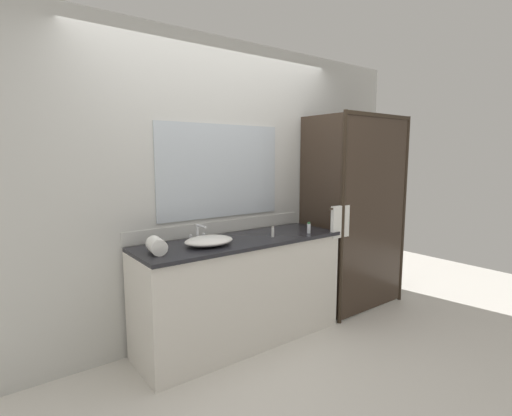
% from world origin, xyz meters
% --- Properties ---
extents(ground_plane, '(8.00, 8.00, 0.00)m').
position_xyz_m(ground_plane, '(0.00, 0.00, 0.00)').
color(ground_plane, silver).
extents(wall_back_with_mirror, '(4.40, 0.06, 2.60)m').
position_xyz_m(wall_back_with_mirror, '(0.00, 0.34, 1.30)').
color(wall_back_with_mirror, silver).
rests_on(wall_back_with_mirror, ground_plane).
extents(vanity_cabinet, '(1.80, 0.58, 0.90)m').
position_xyz_m(vanity_cabinet, '(0.00, 0.01, 0.45)').
color(vanity_cabinet, silver).
rests_on(vanity_cabinet, ground_plane).
extents(shower_enclosure, '(1.20, 0.59, 2.00)m').
position_xyz_m(shower_enclosure, '(1.28, -0.19, 1.03)').
color(shower_enclosure, '#2D2319').
rests_on(shower_enclosure, ground_plane).
extents(sink_basin, '(0.39, 0.30, 0.07)m').
position_xyz_m(sink_basin, '(-0.33, -0.03, 0.93)').
color(sink_basin, white).
rests_on(sink_basin, vanity_cabinet).
extents(faucet, '(0.17, 0.16, 0.14)m').
position_xyz_m(faucet, '(-0.33, 0.15, 0.95)').
color(faucet, silver).
rests_on(faucet, vanity_cabinet).
extents(amenity_bottle_body_wash, '(0.03, 0.03, 0.10)m').
position_xyz_m(amenity_bottle_body_wash, '(0.62, -0.17, 0.95)').
color(amenity_bottle_body_wash, silver).
rests_on(amenity_bottle_body_wash, vanity_cabinet).
extents(amenity_bottle_shampoo, '(0.02, 0.02, 0.09)m').
position_xyz_m(amenity_bottle_shampoo, '(0.26, -0.09, 0.94)').
color(amenity_bottle_shampoo, white).
rests_on(amenity_bottle_shampoo, vanity_cabinet).
extents(rolled_towel_near_edge, '(0.14, 0.20, 0.12)m').
position_xyz_m(rolled_towel_near_edge, '(-0.76, -0.03, 0.96)').
color(rolled_towel_near_edge, white).
rests_on(rolled_towel_near_edge, vanity_cabinet).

